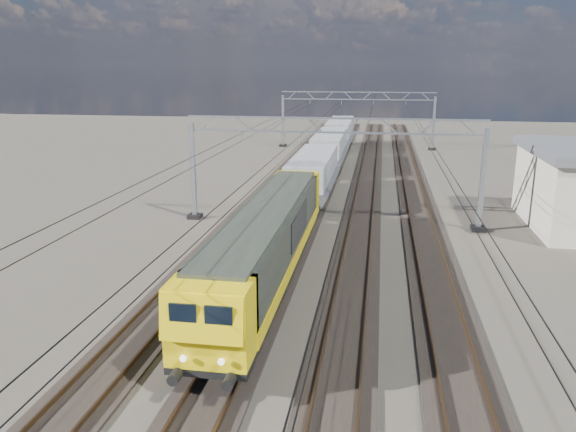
% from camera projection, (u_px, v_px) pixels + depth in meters
% --- Properties ---
extents(ground, '(160.00, 160.00, 0.00)m').
position_uv_depth(ground, '(325.00, 242.00, 33.84)').
color(ground, '#2B2720').
rests_on(ground, ground).
extents(track_outer_west, '(2.60, 140.00, 0.30)m').
position_uv_depth(track_outer_west, '(229.00, 236.00, 34.76)').
color(track_outer_west, black).
rests_on(track_outer_west, ground).
extents(track_loco, '(2.60, 140.00, 0.30)m').
position_uv_depth(track_loco, '(292.00, 239.00, 34.14)').
color(track_loco, black).
rests_on(track_loco, ground).
extents(track_inner_east, '(2.60, 140.00, 0.30)m').
position_uv_depth(track_inner_east, '(358.00, 243.00, 33.51)').
color(track_inner_east, black).
rests_on(track_inner_east, ground).
extents(track_outer_east, '(2.60, 140.00, 0.30)m').
position_uv_depth(track_outer_east, '(427.00, 246.00, 32.89)').
color(track_outer_east, black).
rests_on(track_outer_east, ground).
extents(catenary_gantry_mid, '(19.90, 0.90, 7.11)m').
position_uv_depth(catenary_gantry_mid, '(332.00, 167.00, 36.64)').
color(catenary_gantry_mid, '#9B9FA9').
rests_on(catenary_gantry_mid, ground).
extents(catenary_gantry_far, '(19.90, 0.90, 7.11)m').
position_uv_depth(catenary_gantry_far, '(357.00, 118.00, 70.93)').
color(catenary_gantry_far, '#9B9FA9').
rests_on(catenary_gantry_far, ground).
extents(overhead_wires, '(12.03, 140.00, 0.53)m').
position_uv_depth(overhead_wires, '(338.00, 132.00, 39.97)').
color(overhead_wires, black).
rests_on(overhead_wires, ground).
extents(locomotive, '(2.76, 21.10, 3.62)m').
position_uv_depth(locomotive, '(268.00, 241.00, 26.47)').
color(locomotive, black).
rests_on(locomotive, ground).
extents(hopper_wagon_lead, '(3.38, 13.00, 3.25)m').
position_uv_depth(hopper_wagon_lead, '(313.00, 173.00, 43.35)').
color(hopper_wagon_lead, black).
rests_on(hopper_wagon_lead, ground).
extents(hopper_wagon_mid, '(3.38, 13.00, 3.25)m').
position_uv_depth(hopper_wagon_mid, '(330.00, 148.00, 56.88)').
color(hopper_wagon_mid, black).
rests_on(hopper_wagon_mid, ground).
extents(hopper_wagon_third, '(3.38, 13.00, 3.25)m').
position_uv_depth(hopper_wagon_third, '(340.00, 132.00, 70.41)').
color(hopper_wagon_third, black).
rests_on(hopper_wagon_third, ground).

